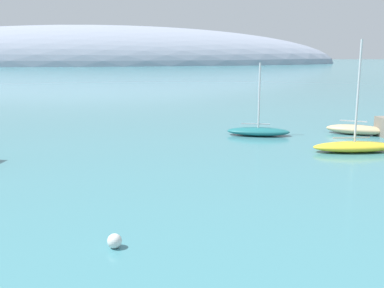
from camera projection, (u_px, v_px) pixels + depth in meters
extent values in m
ellipsoid|color=#8E99AD|center=(86.00, 64.00, 226.49)|extent=(248.48, 61.67, 36.98)
ellipsoid|color=#1E6B70|center=(258.00, 132.00, 45.41)|extent=(6.39, 3.72, 0.78)
cylinder|color=silver|center=(259.00, 96.00, 44.70)|extent=(0.18, 0.18, 6.19)
cube|color=silver|center=(256.00, 124.00, 45.30)|extent=(2.64, 0.81, 0.10)
ellipsoid|color=#C6B284|center=(356.00, 129.00, 46.06)|extent=(5.87, 4.54, 0.94)
cylinder|color=silver|center=(358.00, 93.00, 45.34)|extent=(0.16, 0.16, 6.15)
cube|color=silver|center=(354.00, 121.00, 45.99)|extent=(2.25, 1.36, 0.10)
ellipsoid|color=yellow|center=(354.00, 147.00, 38.42)|extent=(6.95, 2.48, 0.83)
cylinder|color=silver|center=(358.00, 92.00, 37.50)|extent=(0.18, 0.18, 8.22)
cube|color=silver|center=(351.00, 138.00, 38.24)|extent=(3.09, 0.23, 0.10)
sphere|color=silver|center=(115.00, 241.00, 20.07)|extent=(0.64, 0.64, 0.64)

